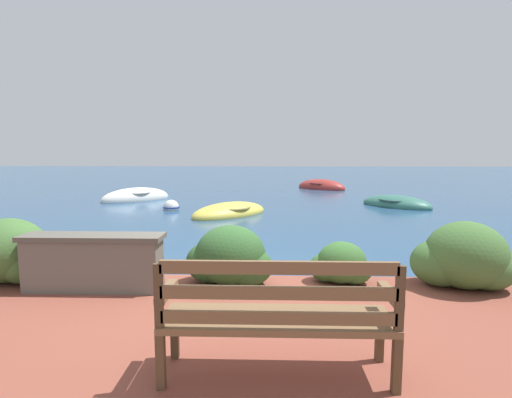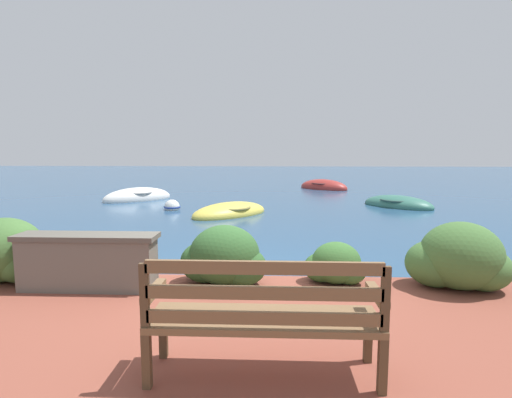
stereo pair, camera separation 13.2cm
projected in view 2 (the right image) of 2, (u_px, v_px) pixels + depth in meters
The scene contains 13 objects.
ground_plane at pixel (222, 291), 5.35m from camera, with size 80.00×80.00×0.00m.
park_bench at pixel (264, 315), 2.87m from camera, with size 1.70×0.48×0.93m.
stone_wall at pixel (88, 261), 4.75m from camera, with size 1.67×0.39×0.67m.
hedge_clump_far_left at pixel (4, 254), 5.07m from camera, with size 1.19×0.86×0.81m.
hedge_clump_left at pixel (89, 261), 5.05m from camera, with size 0.88×0.63×0.60m.
hedge_clump_centre at pixel (223, 259), 4.94m from camera, with size 1.09×0.78×0.74m.
hedge_clump_right at pixel (335, 265), 4.98m from camera, with size 0.77×0.55×0.52m.
hedge_clump_far_right at pixel (459, 260), 4.78m from camera, with size 1.19×0.86×0.81m.
rowboat_nearest at pixel (230, 213), 11.57m from camera, with size 2.64×2.71×0.64m.
rowboat_mid at pixel (398, 205), 13.25m from camera, with size 2.53×2.54×0.65m.
rowboat_far at pixel (138, 198), 14.97m from camera, with size 2.69×2.67×0.82m.
rowboat_outer at pixel (324, 188), 19.15m from camera, with size 2.66×2.49×0.81m.
mooring_buoy at pixel (172, 207), 12.54m from camera, with size 0.52×0.52×0.48m.
Camera 2 is at (0.68, -5.13, 1.88)m, focal length 28.00 mm.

